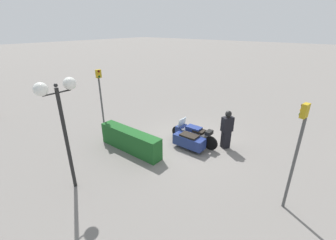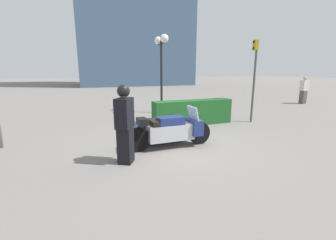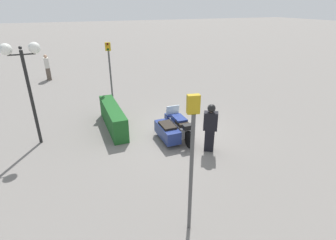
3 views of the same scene
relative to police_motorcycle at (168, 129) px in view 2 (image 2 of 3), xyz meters
The scene contains 7 objects.
ground_plane 0.56m from the police_motorcycle, 56.11° to the right, with size 160.00×160.00×0.00m, color slate.
police_motorcycle is the anchor object (origin of this frame).
officer_rider 1.77m from the police_motorcycle, 147.61° to the right, with size 0.53×0.59×1.86m.
hedge_bush_curbside 2.80m from the police_motorcycle, 47.18° to the left, with size 3.35×0.61×1.01m, color #1E5623.
twin_lamp_post 5.97m from the police_motorcycle, 72.16° to the left, with size 0.41×1.30×3.91m.
traffic_light_near 5.05m from the police_motorcycle, 19.35° to the left, with size 0.23×0.29×3.39m.
pedestrian_bystander 12.72m from the police_motorcycle, 22.28° to the left, with size 0.53×0.34×1.83m.
Camera 2 is at (-2.52, -5.75, 2.14)m, focal length 24.00 mm.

